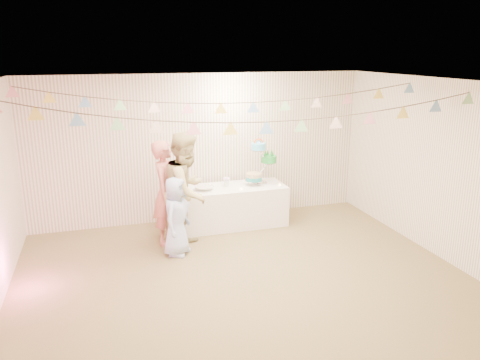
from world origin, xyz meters
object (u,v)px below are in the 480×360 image
object	(u,v)px
table	(232,206)
person_adult_a	(166,193)
person_adult_b	(187,191)
person_child	(176,216)
cake_stand	(261,160)

from	to	relation	value
table	person_adult_a	size ratio (longest dim) A/B	1.12
person_adult_b	person_child	distance (m)	0.44
person_adult_a	cake_stand	bearing A→B (deg)	-51.97
table	person_adult_b	size ratio (longest dim) A/B	1.02
person_child	person_adult_a	bearing A→B (deg)	41.34
person_adult_a	person_adult_b	bearing A→B (deg)	-111.12
cake_stand	person_child	bearing A→B (deg)	-149.53
cake_stand	person_adult_a	size ratio (longest dim) A/B	0.46
person_adult_a	person_child	size ratio (longest dim) A/B	1.38
table	person_adult_b	distance (m)	1.28
person_child	cake_stand	bearing A→B (deg)	-26.44
cake_stand	person_adult_b	bearing A→B (deg)	-152.57
cake_stand	person_adult_b	xyz separation A→B (m)	(-1.46, -0.76, -0.22)
person_adult_b	table	bearing A→B (deg)	-17.42
cake_stand	person_child	world-z (taller)	cake_stand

